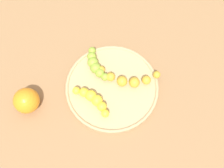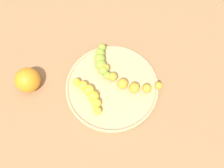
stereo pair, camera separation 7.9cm
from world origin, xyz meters
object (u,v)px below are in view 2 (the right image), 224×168
(fruit_bowl, at_px, (112,87))
(banana_spotted, at_px, (129,83))
(banana_green, at_px, (101,62))
(banana_yellow, at_px, (90,94))
(orange_fruit, at_px, (28,80))

(fruit_bowl, distance_m, banana_spotted, 0.06)
(fruit_bowl, distance_m, banana_green, 0.09)
(fruit_bowl, bearing_deg, banana_spotted, -68.14)
(banana_yellow, relative_size, banana_green, 1.00)
(banana_yellow, relative_size, banana_spotted, 0.59)
(banana_spotted, distance_m, banana_green, 0.11)
(banana_yellow, distance_m, banana_green, 0.11)
(fruit_bowl, height_order, banana_green, banana_green)
(banana_yellow, bearing_deg, orange_fruit, 130.76)
(banana_spotted, xyz_separation_m, orange_fruit, (-0.08, 0.30, 0.00))
(fruit_bowl, relative_size, banana_green, 2.54)
(fruit_bowl, height_order, banana_yellow, banana_yellow)
(banana_spotted, bearing_deg, banana_yellow, -52.89)
(banana_yellow, distance_m, banana_spotted, 0.12)
(fruit_bowl, height_order, banana_spotted, banana_spotted)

